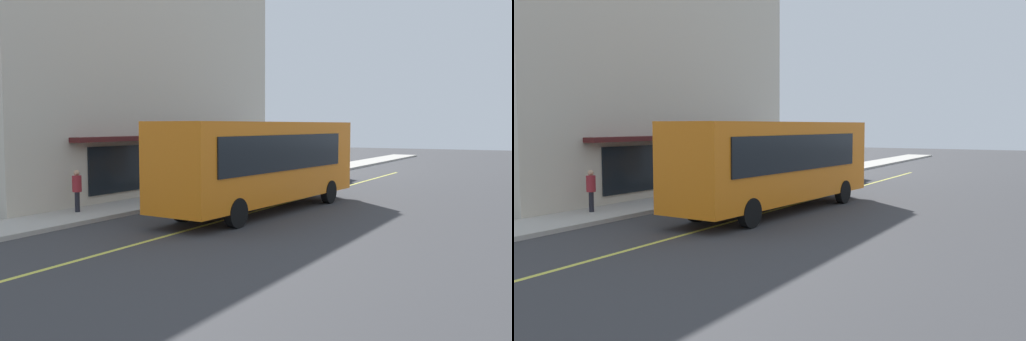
% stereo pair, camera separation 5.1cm
% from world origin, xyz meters
% --- Properties ---
extents(ground, '(120.00, 120.00, 0.00)m').
position_xyz_m(ground, '(0.00, 0.00, 0.00)').
color(ground, '#38383A').
extents(sidewalk, '(80.00, 2.60, 0.15)m').
position_xyz_m(sidewalk, '(0.00, 4.93, 0.07)').
color(sidewalk, '#B2ADA3').
rests_on(sidewalk, ground).
extents(lane_centre_stripe, '(36.00, 0.16, 0.01)m').
position_xyz_m(lane_centre_stripe, '(0.00, 0.00, 0.00)').
color(lane_centre_stripe, '#D8D14C').
rests_on(lane_centre_stripe, ground).
extents(storefront_building, '(18.99, 11.62, 12.92)m').
position_xyz_m(storefront_building, '(0.11, 11.73, 6.46)').
color(storefront_building, beige).
rests_on(storefront_building, ground).
extents(bus, '(11.27, 3.23, 3.50)m').
position_xyz_m(bus, '(-2.73, -0.29, 1.99)').
color(bus, orange).
rests_on(bus, ground).
extents(traffic_light, '(0.30, 0.52, 3.20)m').
position_xyz_m(traffic_light, '(-2.95, 4.27, 2.53)').
color(traffic_light, '#2D2D33').
rests_on(traffic_light, sidewalk).
extents(car_navy, '(4.31, 1.89, 1.52)m').
position_xyz_m(car_navy, '(9.50, 2.24, 0.74)').
color(car_navy, navy).
rests_on(car_navy, ground).
extents(pedestrian_waiting, '(0.34, 0.34, 1.73)m').
position_xyz_m(pedestrian_waiting, '(11.35, 5.34, 1.19)').
color(pedestrian_waiting, black).
rests_on(pedestrian_waiting, sidewalk).
extents(pedestrian_at_corner, '(0.34, 0.34, 1.57)m').
position_xyz_m(pedestrian_at_corner, '(-7.09, 5.26, 1.08)').
color(pedestrian_at_corner, black).
rests_on(pedestrian_at_corner, sidewalk).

